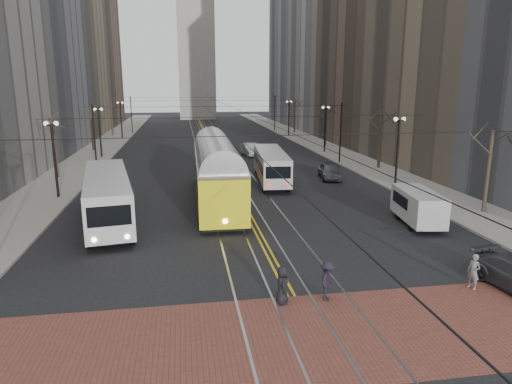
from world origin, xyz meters
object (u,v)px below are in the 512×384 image
object	(u,v)px
sedan_silver	(250,150)
pedestrian_d	(327,281)
streetcar	(217,177)
cargo_van	(418,208)
transit_bus	(108,198)
pedestrian_a	(282,285)
pedestrian_b	(474,272)
sedan_grey	(330,171)
rear_bus	(271,167)

from	to	relation	value
sedan_silver	pedestrian_d	bearing A→B (deg)	-99.61
streetcar	cargo_van	bearing A→B (deg)	-31.97
streetcar	cargo_van	xyz separation A→B (m)	(11.81, -7.66, -0.80)
transit_bus	cargo_van	xyz separation A→B (m)	(18.98, -3.81, -0.45)
pedestrian_a	pedestrian_b	world-z (taller)	pedestrian_a
pedestrian_a	pedestrian_b	distance (m)	8.29
transit_bus	streetcar	xyz separation A→B (m)	(7.16, 3.85, 0.35)
streetcar	pedestrian_b	world-z (taller)	streetcar
pedestrian_b	transit_bus	bearing A→B (deg)	-146.75
sedan_grey	sedan_silver	xyz separation A→B (m)	(-5.15, 15.06, 0.00)
sedan_grey	pedestrian_d	xyz separation A→B (m)	(-7.81, -23.50, 0.09)
pedestrian_a	sedan_silver	bearing A→B (deg)	-3.52
sedan_grey	pedestrian_a	bearing A→B (deg)	-103.13
cargo_van	pedestrian_b	bearing A→B (deg)	-96.43
cargo_van	sedan_grey	size ratio (longest dim) A/B	1.10
streetcar	cargo_van	size ratio (longest dim) A/B	3.29
rear_bus	cargo_van	xyz separation A→B (m)	(6.48, -14.11, -0.31)
rear_bus	sedan_grey	world-z (taller)	rear_bus
transit_bus	pedestrian_b	distance (m)	21.04
pedestrian_a	streetcar	bearing A→B (deg)	7.65
sedan_silver	pedestrian_a	distance (m)	38.82
streetcar	cargo_van	distance (m)	14.10
cargo_van	pedestrian_d	size ratio (longest dim) A/B	2.93
sedan_silver	pedestrian_d	xyz separation A→B (m)	(-2.66, -38.56, 0.09)
pedestrian_b	rear_bus	bearing A→B (deg)	170.89
transit_bus	cargo_van	bearing A→B (deg)	-20.77
cargo_van	sedan_silver	bearing A→B (deg)	109.03
pedestrian_a	pedestrian_d	size ratio (longest dim) A/B	0.94
rear_bus	pedestrian_b	distance (m)	23.41
sedan_silver	pedestrian_a	size ratio (longest dim) A/B	2.95
rear_bus	sedan_grey	distance (m)	5.68
sedan_silver	pedestrian_a	xyz separation A→B (m)	(-4.51, -38.56, 0.03)
transit_bus	streetcar	distance (m)	8.14
sedan_grey	sedan_silver	bearing A→B (deg)	118.10
cargo_van	pedestrian_b	distance (m)	9.17
rear_bus	pedestrian_d	size ratio (longest dim) A/B	6.41
pedestrian_b	pedestrian_a	bearing A→B (deg)	-109.59
pedestrian_b	pedestrian_d	distance (m)	6.43
sedan_grey	cargo_van	bearing A→B (deg)	-77.45
cargo_van	sedan_silver	size ratio (longest dim) A/B	1.06
streetcar	sedan_grey	distance (m)	13.03
streetcar	sedan_silver	xyz separation A→B (m)	(5.81, 22.00, -1.13)
transit_bus	sedan_silver	distance (m)	28.94
cargo_van	sedan_grey	bearing A→B (deg)	100.93
cargo_van	streetcar	bearing A→B (deg)	154.65
transit_bus	rear_bus	xyz separation A→B (m)	(12.50, 10.30, -0.14)
transit_bus	pedestrian_d	xyz separation A→B (m)	(10.32, -12.70, -0.68)
rear_bus	sedan_grey	xyz separation A→B (m)	(5.63, 0.49, -0.63)
streetcar	sedan_grey	xyz separation A→B (m)	(10.96, 6.95, -1.13)
rear_bus	cargo_van	world-z (taller)	rear_bus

